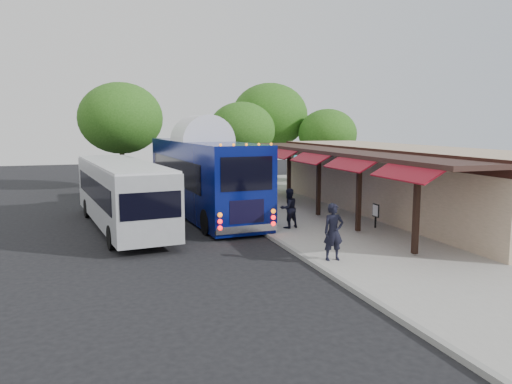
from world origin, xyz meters
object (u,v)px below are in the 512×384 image
object	(u,v)px
ped_b	(289,208)
ped_c	(259,183)
ped_d	(231,186)
ped_a	(333,232)
city_bus	(121,192)
coach_bus	(202,172)
sign_board	(376,212)

from	to	relation	value
ped_b	ped_c	distance (m)	9.95
ped_c	ped_d	xyz separation A→B (m)	(-2.12, -1.06, 0.06)
ped_b	ped_d	xyz separation A→B (m)	(-0.30, 8.72, 0.02)
ped_a	city_bus	bearing A→B (deg)	130.19
coach_bus	ped_c	xyz separation A→B (m)	(4.58, 4.38, -1.24)
sign_board	ped_c	bearing A→B (deg)	99.36
ped_a	ped_b	bearing A→B (deg)	87.17
ped_b	ped_c	bearing A→B (deg)	-114.60
ped_d	ped_c	bearing A→B (deg)	-152.22
city_bus	ped_c	bearing A→B (deg)	29.73
coach_bus	ped_b	distance (m)	6.18
ped_c	ped_d	world-z (taller)	ped_d
ped_a	ped_d	distance (m)	14.19
city_bus	ped_a	size ratio (longest dim) A/B	5.91
city_bus	ped_a	bearing A→B (deg)	-60.05
ped_b	sign_board	xyz separation A→B (m)	(3.71, -1.22, -0.15)
sign_board	ped_d	bearing A→B (deg)	111.57
ped_a	ped_c	distance (m)	15.44
city_bus	ped_b	size ratio (longest dim) A/B	6.51
city_bus	ped_c	xyz separation A→B (m)	(8.87, 6.73, -0.69)
coach_bus	ped_a	size ratio (longest dim) A/B	6.73
city_bus	ped_c	distance (m)	11.16
ped_c	ped_a	bearing A→B (deg)	77.14
ped_a	sign_board	world-z (taller)	ped_a
coach_bus	ped_d	distance (m)	4.30
city_bus	sign_board	distance (m)	11.60
ped_c	sign_board	distance (m)	11.16
coach_bus	ped_c	world-z (taller)	coach_bus
city_bus	ped_b	xyz separation A→B (m)	(7.05, -3.06, -0.65)
ped_d	sign_board	xyz separation A→B (m)	(4.01, -9.94, -0.17)
ped_b	ped_c	xyz separation A→B (m)	(1.82, 9.79, -0.04)
ped_d	city_bus	bearing A→B (deg)	41.17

